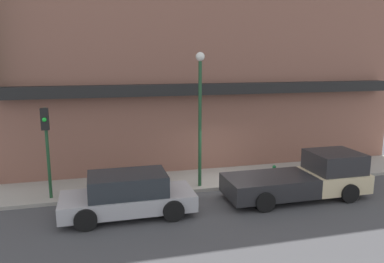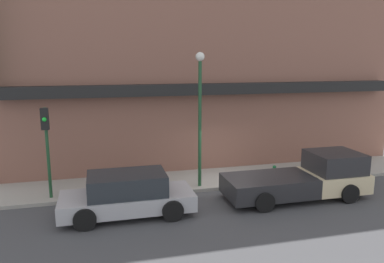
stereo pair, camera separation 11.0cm
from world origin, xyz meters
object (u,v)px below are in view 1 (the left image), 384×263
at_px(parked_car, 128,195).
at_px(fire_hydrant, 274,172).
at_px(street_lamp, 200,104).
at_px(traffic_light, 46,137).
at_px(pickup_truck, 305,178).

relative_size(parked_car, fire_hydrant, 7.81).
bearing_deg(street_lamp, fire_hydrant, 2.87).
height_order(parked_car, traffic_light, traffic_light).
xyz_separation_m(pickup_truck, fire_hydrant, (-0.26, 2.09, -0.34)).
bearing_deg(traffic_light, pickup_truck, -11.41).
relative_size(street_lamp, traffic_light, 1.58).
relative_size(pickup_truck, fire_hydrant, 9.59).
xyz_separation_m(parked_car, street_lamp, (3.14, 1.91, 2.85)).
distance_m(pickup_truck, traffic_light, 10.01).
distance_m(fire_hydrant, street_lamp, 4.71).
distance_m(pickup_truck, street_lamp, 5.07).
bearing_deg(pickup_truck, street_lamp, 152.38).
xyz_separation_m(parked_car, fire_hydrant, (6.64, 2.09, -0.30)).
bearing_deg(street_lamp, pickup_truck, -26.96).
relative_size(pickup_truck, traffic_light, 1.62).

